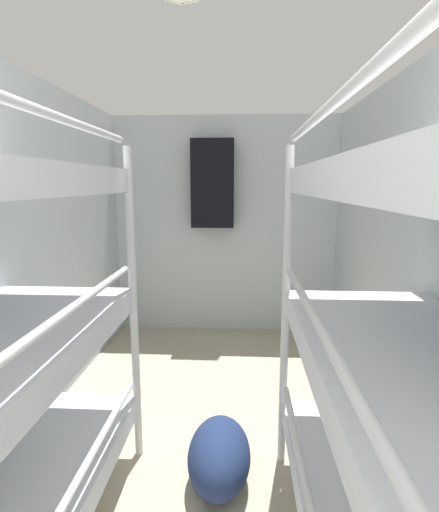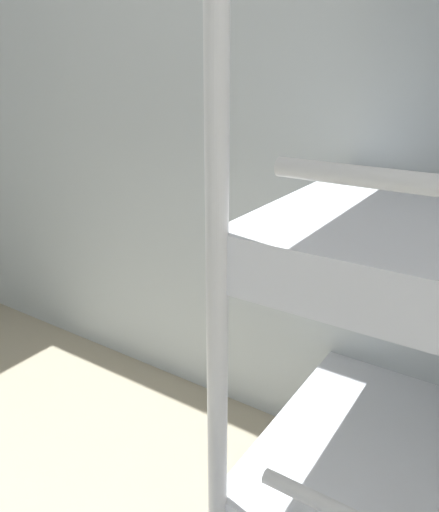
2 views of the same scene
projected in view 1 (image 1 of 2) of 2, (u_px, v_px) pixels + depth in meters
The scene contains 3 objects.
wall_back at pixel (225, 226), 4.32m from camera, with size 2.48×0.06×2.31m.
duffel_bag at pixel (219, 456), 2.15m from camera, with size 0.34×0.55×0.34m.
hanging_coat at pixel (212, 184), 4.09m from camera, with size 0.44×0.12×0.90m.
Camera 1 is at (0.18, 0.31, 1.61)m, focal length 28.00 mm.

